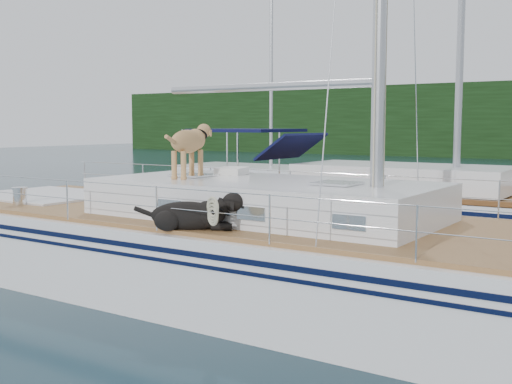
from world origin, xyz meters
The scene contains 4 objects.
ground centered at (0.00, 0.00, 0.00)m, with size 120.00×120.00×0.00m, color black.
main_sailboat centered at (0.09, -0.01, 0.68)m, with size 12.00×3.95×14.01m.
neighbor_sailboat centered at (-0.40, 6.05, 0.63)m, with size 11.00×3.50×13.30m.
bg_boat_west centered at (-8.00, 14.00, 0.45)m, with size 8.00×3.00×11.65m.
Camera 1 is at (6.05, -8.09, 2.65)m, focal length 45.00 mm.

